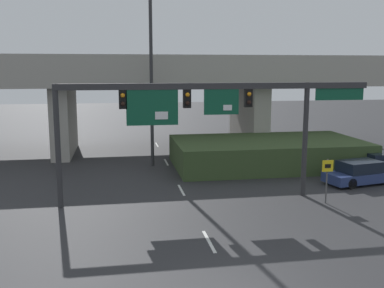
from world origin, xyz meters
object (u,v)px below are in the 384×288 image
at_px(signal_gantry, 205,106).
at_px(parked_sedan_mid_right, 384,164).
at_px(highway_light_pole_near, 151,36).
at_px(parked_sedan_near_right, 361,173).
at_px(speed_limit_sign, 327,175).

relative_size(signal_gantry, parked_sedan_mid_right, 3.56).
xyz_separation_m(signal_gantry, parked_sedan_mid_right, (13.06, 4.08, -4.41)).
relative_size(highway_light_pole_near, parked_sedan_near_right, 3.56).
relative_size(signal_gantry, parked_sedan_near_right, 3.35).
distance_m(speed_limit_sign, parked_sedan_mid_right, 8.99).
xyz_separation_m(parked_sedan_near_right, parked_sedan_mid_right, (2.91, 2.19, 0.01)).
height_order(signal_gantry, speed_limit_sign, signal_gantry).
bearing_deg(highway_light_pole_near, signal_gantry, -77.33).
bearing_deg(parked_sedan_near_right, signal_gantry, 179.20).
distance_m(parked_sedan_near_right, parked_sedan_mid_right, 3.64).
height_order(signal_gantry, parked_sedan_mid_right, signal_gantry).
height_order(signal_gantry, parked_sedan_near_right, signal_gantry).
height_order(signal_gantry, highway_light_pole_near, highway_light_pole_near).
height_order(speed_limit_sign, highway_light_pole_near, highway_light_pole_near).
bearing_deg(parked_sedan_near_right, highway_light_pole_near, 138.03).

